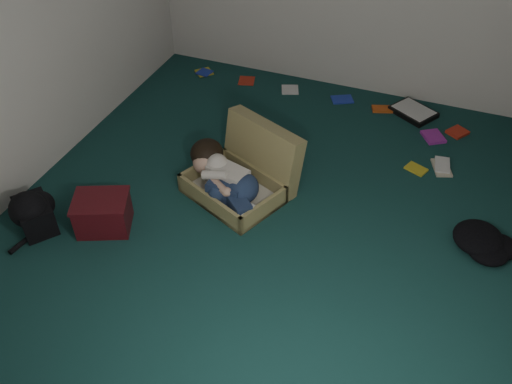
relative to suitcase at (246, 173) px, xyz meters
The scene contains 10 objects.
floor 0.38m from the suitcase, 43.99° to the right, with size 4.50×4.50×0.00m, color #153D3B.
wall_front 2.74m from the suitcase, 84.35° to the right, with size 4.50×4.50×0.00m, color silver.
wall_left 2.10m from the suitcase, behind, with size 4.50×4.50×0.00m, color silver.
suitcase is the anchor object (origin of this frame).
person 0.21m from the suitcase, 128.94° to the right, with size 0.74×0.63×0.35m.
maroon_bin 1.21m from the suitcase, 135.80° to the right, with size 0.52×0.47×0.29m.
backpack 1.72m from the suitcase, 142.76° to the right, with size 0.44×0.35×0.27m, color black, non-canonical shape.
clothing_pile 1.92m from the suitcase, ahead, with size 0.46×0.38×0.15m, color black, non-canonical shape.
paper_tray 2.08m from the suitcase, 55.74° to the left, with size 0.52×0.48×0.06m.
book_scatter 1.62m from the suitcase, 66.59° to the left, with size 3.06×1.15×0.02m.
Camera 1 is at (1.13, -3.05, 3.07)m, focal length 38.00 mm.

